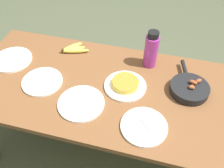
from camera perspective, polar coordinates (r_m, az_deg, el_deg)
ground_plane at (r=2.02m, az=-0.00°, el=-14.57°), size 14.00×14.00×0.00m
dining_table at (r=1.51m, az=-0.00°, el=-3.11°), size 1.85×0.81×0.70m
banana_bunch at (r=1.72m, az=-9.28°, el=8.30°), size 0.20×0.15×0.04m
skillet at (r=1.47m, az=18.08°, el=-0.99°), size 0.23×0.35×0.08m
frittata_plate_center at (r=1.43m, az=3.20°, el=-0.15°), size 0.26×0.26×0.05m
empty_plate_near_front at (r=1.76m, az=-22.86°, el=5.45°), size 0.26×0.26×0.02m
empty_plate_far_left at (r=1.53m, az=-16.42°, el=0.56°), size 0.25×0.25×0.02m
empty_plate_far_right at (r=1.36m, az=-7.42°, el=-4.63°), size 0.27×0.27×0.02m
empty_plate_mid_edge at (r=1.27m, az=7.70°, el=-10.10°), size 0.25×0.25×0.02m
water_bottle at (r=1.54m, az=9.40°, el=8.08°), size 0.09×0.09×0.26m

